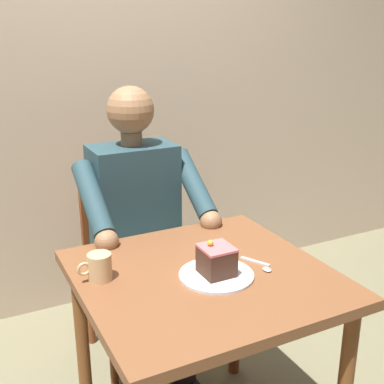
% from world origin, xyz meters
% --- Properties ---
extents(cafe_rear_panel, '(6.40, 0.12, 3.00)m').
position_xyz_m(cafe_rear_panel, '(0.00, -1.33, 1.50)').
color(cafe_rear_panel, '#C7AF95').
rests_on(cafe_rear_panel, ground).
extents(dining_table, '(0.80, 0.79, 0.75)m').
position_xyz_m(dining_table, '(0.00, 0.00, 0.64)').
color(dining_table, brown).
rests_on(dining_table, ground).
extents(chair, '(0.42, 0.42, 0.91)m').
position_xyz_m(chair, '(0.00, -0.74, 0.51)').
color(chair, brown).
rests_on(chair, ground).
extents(seated_person, '(0.53, 0.58, 1.29)m').
position_xyz_m(seated_person, '(0.00, -0.57, 0.67)').
color(seated_person, '#27434B').
rests_on(seated_person, ground).
extents(dessert_plate, '(0.24, 0.24, 0.01)m').
position_xyz_m(dessert_plate, '(-0.02, 0.04, 0.75)').
color(dessert_plate, white).
rests_on(dessert_plate, dining_table).
extents(cake_slice, '(0.10, 0.11, 0.12)m').
position_xyz_m(cake_slice, '(-0.02, 0.04, 0.80)').
color(cake_slice, '#46291D').
rests_on(cake_slice, dessert_plate).
extents(coffee_cup, '(0.11, 0.08, 0.09)m').
position_xyz_m(coffee_cup, '(0.32, -0.11, 0.79)').
color(coffee_cup, '#D9AF78').
rests_on(coffee_cup, dining_table).
extents(dessert_spoon, '(0.06, 0.14, 0.01)m').
position_xyz_m(dessert_spoon, '(-0.19, 0.05, 0.75)').
color(dessert_spoon, silver).
rests_on(dessert_spoon, dining_table).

